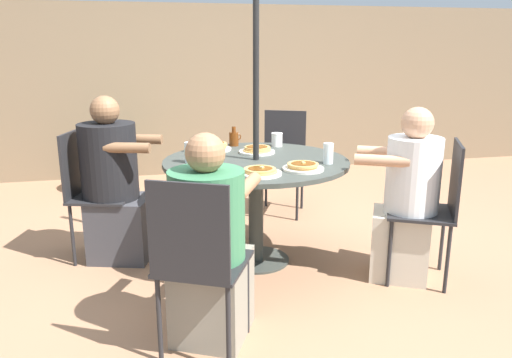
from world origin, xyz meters
TOP-DOWN VIEW (x-y plane):
  - ground_plane at (0.00, 0.00)m, footprint 12.00×12.00m
  - back_fence at (0.00, 2.72)m, footprint 10.00×0.06m
  - patio_table at (0.00, 0.00)m, footprint 1.27×1.27m
  - umbrella_pole at (0.00, 0.00)m, footprint 0.04×0.04m
  - patio_chair_north at (0.49, 1.07)m, footprint 0.54×0.54m
  - patio_chair_east at (-1.13, 0.33)m, footprint 0.50×0.50m
  - diner_east at (-0.96, 0.28)m, footprint 0.58×0.50m
  - patio_chair_south at (-0.52, -1.06)m, footprint 0.54×0.54m
  - diner_south at (-0.44, -0.90)m, footprint 0.55×0.62m
  - patio_chair_west at (1.05, -0.54)m, footprint 0.55×0.55m
  - diner_west at (0.89, -0.46)m, footprint 0.59×0.52m
  - pancake_plate_a at (0.06, 0.21)m, footprint 0.26×0.26m
  - pancake_plate_b at (-0.24, 0.39)m, footprint 0.26×0.26m
  - pancake_plate_c at (0.22, -0.35)m, footprint 0.26×0.26m
  - pancake_plate_d at (-0.06, -0.41)m, footprint 0.26×0.26m
  - syrup_bottle at (-0.06, 0.52)m, footprint 0.09×0.07m
  - coffee_cup at (0.26, 0.43)m, footprint 0.09×0.09m
  - drinking_glass_a at (-0.45, 0.01)m, footprint 0.07×0.07m
  - drinking_glass_b at (0.44, -0.21)m, footprint 0.07×0.07m
  - potted_shrub at (-1.14, 2.06)m, footprint 0.53×0.53m

SIDE VIEW (x-z plane):
  - ground_plane at x=0.00m, z-range 0.00..0.00m
  - potted_shrub at x=-1.14m, z-range 0.04..0.75m
  - diner_south at x=-0.44m, z-range -0.06..1.04m
  - diner_west at x=0.89m, z-range -0.05..1.09m
  - diner_east at x=-0.96m, z-range -0.06..1.11m
  - patio_chair_north at x=0.49m, z-range 0.07..0.99m
  - patio_chair_east at x=-1.13m, z-range 0.07..0.99m
  - patio_chair_south at x=-0.52m, z-range 0.07..0.99m
  - patio_chair_west at x=1.05m, z-range 0.07..0.99m
  - patio_table at x=0.00m, z-range 0.27..1.01m
  - pancake_plate_d at x=-0.06m, z-range 0.74..0.79m
  - pancake_plate_c at x=0.22m, z-range 0.74..0.79m
  - pancake_plate_a at x=0.06m, z-range 0.74..0.79m
  - pancake_plate_b at x=-0.24m, z-range 0.74..0.80m
  - coffee_cup at x=0.26m, z-range 0.74..0.85m
  - syrup_bottle at x=-0.06m, z-range 0.73..0.88m
  - drinking_glass_b at x=0.44m, z-range 0.74..0.88m
  - drinking_glass_a at x=-0.45m, z-range 0.74..0.88m
  - back_fence at x=0.00m, z-range 0.00..1.97m
  - umbrella_pole at x=0.00m, z-range 0.00..2.49m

